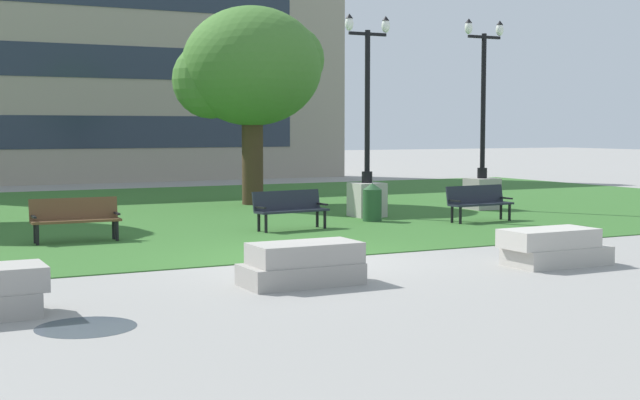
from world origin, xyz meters
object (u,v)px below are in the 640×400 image
Objects in this scene: concrete_block_right at (553,248)px; trash_bin at (372,202)px; concrete_block_left at (303,264)px; park_bench_far_left at (290,207)px; lamp_post_center at (367,176)px; lamp_post_left at (482,172)px; park_bench_near_left at (75,217)px; park_bench_near_right at (479,201)px.

trash_bin is at bearing 83.81° from concrete_block_right.
concrete_block_left is 7.20m from park_bench_far_left.
lamp_post_left is (4.06, 0.37, 0.02)m from lamp_post_center.
lamp_post_center reaches higher than concrete_block_left.
concrete_block_right is 0.36× the size of lamp_post_center.
lamp_post_left reaches higher than park_bench_far_left.
concrete_block_left is at bearing -72.87° from park_bench_near_left.
trash_bin is (-2.36, 1.27, -0.04)m from park_bench_near_right.
concrete_block_right is 1.05× the size of park_bench_near_right.
park_bench_far_left is at bearing -149.58° from lamp_post_center.
lamp_post_left is at bearing 5.16° from lamp_post_center.
park_bench_near_right is 0.34× the size of lamp_post_left.
park_bench_near_left is (-2.04, 6.61, 0.23)m from concrete_block_left.
park_bench_near_right is 0.99× the size of park_bench_far_left.
park_bench_far_left is 0.34× the size of lamp_post_left.
concrete_block_left is 13.36m from lamp_post_left.
park_bench_near_left reaches higher than concrete_block_right.
lamp_post_left reaches higher than concrete_block_right.
concrete_block_left and concrete_block_right have the same top height.
concrete_block_left is at bearing -142.24° from park_bench_near_right.
lamp_post_center is at bearing 12.75° from park_bench_near_left.
park_bench_near_left is 0.99× the size of park_bench_near_right.
park_bench_far_left is at bearing -163.71° from trash_bin.
lamp_post_left is at bearing 59.46° from concrete_block_right.
concrete_block_right is 1.06× the size of park_bench_near_left.
lamp_post_center is 5.53× the size of trash_bin.
park_bench_near_right is at bearing -5.65° from park_bench_far_left.
lamp_post_left is at bearing 17.01° from park_bench_far_left.
lamp_post_left is at bearing 51.40° from park_bench_near_right.
park_bench_near_left is 9.93m from park_bench_near_right.
concrete_block_left is 0.99× the size of park_bench_near_left.
concrete_block_left is 0.98× the size of park_bench_near_right.
concrete_block_left is at bearing -125.32° from lamp_post_center.
park_bench_far_left is 2.77m from trash_bin.
park_bench_far_left is 7.52m from lamp_post_left.
concrete_block_right is 10.53m from lamp_post_left.
park_bench_near_left is 12.27m from lamp_post_left.
concrete_block_left is 9.97m from park_bench_near_right.
concrete_block_left is 0.33× the size of lamp_post_left.
trash_bin is (-4.51, -1.42, -0.61)m from lamp_post_left.
concrete_block_right is at bearing -120.54° from lamp_post_left.
park_bench_near_left is 1.89× the size of trash_bin.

